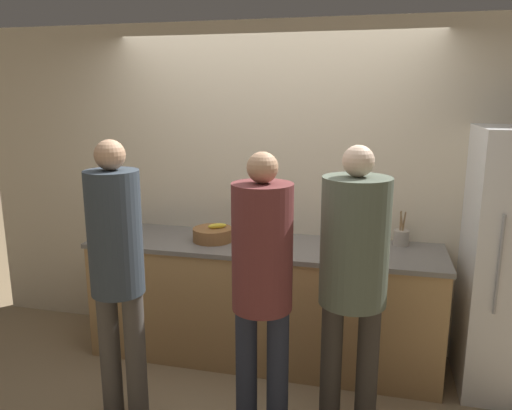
{
  "coord_description": "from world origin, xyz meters",
  "views": [
    {
      "loc": [
        0.82,
        -3.16,
        2.06
      ],
      "look_at": [
        0.0,
        0.16,
        1.29
      ],
      "focal_mm": 35.0,
      "sensor_mm": 36.0,
      "label": 1
    }
  ],
  "objects_px": {
    "person_right": "(354,264)",
    "person_center": "(262,274)",
    "cup_white": "(352,252)",
    "bottle_dark": "(251,227)",
    "fruit_bowl": "(213,234)",
    "utensil_crock": "(401,237)",
    "person_left": "(117,262)"
  },
  "relations": [
    {
      "from": "person_right",
      "to": "person_center",
      "type": "bearing_deg",
      "value": -161.81
    },
    {
      "from": "person_right",
      "to": "cup_white",
      "type": "bearing_deg",
      "value": 93.7
    },
    {
      "from": "person_right",
      "to": "bottle_dark",
      "type": "bearing_deg",
      "value": 132.51
    },
    {
      "from": "fruit_bowl",
      "to": "utensil_crock",
      "type": "bearing_deg",
      "value": 9.22
    },
    {
      "from": "bottle_dark",
      "to": "cup_white",
      "type": "relative_size",
      "value": 2.23
    },
    {
      "from": "person_right",
      "to": "cup_white",
      "type": "distance_m",
      "value": 0.59
    },
    {
      "from": "person_left",
      "to": "person_right",
      "type": "height_order",
      "value": "person_left"
    },
    {
      "from": "person_left",
      "to": "utensil_crock",
      "type": "distance_m",
      "value": 2.07
    },
    {
      "from": "cup_white",
      "to": "utensil_crock",
      "type": "bearing_deg",
      "value": 48.21
    },
    {
      "from": "fruit_bowl",
      "to": "person_right",
      "type": "bearing_deg",
      "value": -33.54
    },
    {
      "from": "person_center",
      "to": "fruit_bowl",
      "type": "bearing_deg",
      "value": 123.82
    },
    {
      "from": "person_left",
      "to": "utensil_crock",
      "type": "relative_size",
      "value": 6.87
    },
    {
      "from": "fruit_bowl",
      "to": "bottle_dark",
      "type": "bearing_deg",
      "value": 38.13
    },
    {
      "from": "person_left",
      "to": "bottle_dark",
      "type": "xyz_separation_m",
      "value": [
        0.54,
        1.14,
        -0.05
      ]
    },
    {
      "from": "utensil_crock",
      "to": "bottle_dark",
      "type": "height_order",
      "value": "utensil_crock"
    },
    {
      "from": "person_center",
      "to": "person_right",
      "type": "height_order",
      "value": "person_right"
    },
    {
      "from": "fruit_bowl",
      "to": "utensil_crock",
      "type": "height_order",
      "value": "utensil_crock"
    },
    {
      "from": "utensil_crock",
      "to": "cup_white",
      "type": "bearing_deg",
      "value": -131.79
    },
    {
      "from": "bottle_dark",
      "to": "person_left",
      "type": "bearing_deg",
      "value": -115.56
    },
    {
      "from": "fruit_bowl",
      "to": "person_left",
      "type": "bearing_deg",
      "value": -107.26
    },
    {
      "from": "fruit_bowl",
      "to": "utensil_crock",
      "type": "distance_m",
      "value": 1.43
    },
    {
      "from": "person_left",
      "to": "utensil_crock",
      "type": "bearing_deg",
      "value": 34.47
    },
    {
      "from": "utensil_crock",
      "to": "cup_white",
      "type": "distance_m",
      "value": 0.51
    },
    {
      "from": "person_right",
      "to": "bottle_dark",
      "type": "height_order",
      "value": "person_right"
    },
    {
      "from": "person_center",
      "to": "person_right",
      "type": "relative_size",
      "value": 0.98
    },
    {
      "from": "person_left",
      "to": "person_center",
      "type": "height_order",
      "value": "person_left"
    },
    {
      "from": "fruit_bowl",
      "to": "utensil_crock",
      "type": "xyz_separation_m",
      "value": [
        1.41,
        0.23,
        0.01
      ]
    },
    {
      "from": "fruit_bowl",
      "to": "bottle_dark",
      "type": "height_order",
      "value": "bottle_dark"
    },
    {
      "from": "person_center",
      "to": "bottle_dark",
      "type": "height_order",
      "value": "person_center"
    },
    {
      "from": "fruit_bowl",
      "to": "utensil_crock",
      "type": "relative_size",
      "value": 1.17
    },
    {
      "from": "fruit_bowl",
      "to": "bottle_dark",
      "type": "distance_m",
      "value": 0.32
    },
    {
      "from": "person_left",
      "to": "fruit_bowl",
      "type": "relative_size",
      "value": 5.88
    }
  ]
}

